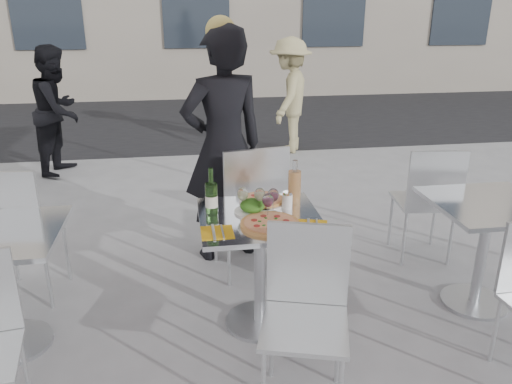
{
  "coord_description": "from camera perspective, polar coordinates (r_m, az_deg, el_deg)",
  "views": [
    {
      "loc": [
        -0.44,
        -2.71,
        1.92
      ],
      "look_at": [
        0.0,
        0.15,
        0.85
      ],
      "focal_mm": 35.0,
      "sensor_mm": 36.0,
      "label": 1
    }
  ],
  "objects": [
    {
      "name": "wineglass_red_a",
      "position": [
        2.91,
        1.37,
        -1.05
      ],
      "size": [
        0.07,
        0.07,
        0.16
      ],
      "color": "white",
      "rests_on": "main_table"
    },
    {
      "name": "street_asphalt",
      "position": [
        9.41,
        -5.92,
        8.49
      ],
      "size": [
        24.0,
        5.0,
        0.0
      ],
      "primitive_type": "cube",
      "color": "black",
      "rests_on": "ground"
    },
    {
      "name": "carafe",
      "position": [
        3.13,
        4.42,
        0.61
      ],
      "size": [
        0.08,
        0.08,
        0.29
      ],
      "color": "#E9A963",
      "rests_on": "main_table"
    },
    {
      "name": "napkin_right",
      "position": [
        2.86,
        6.38,
        -3.86
      ],
      "size": [
        0.22,
        0.22,
        0.01
      ],
      "rotation": [
        0.0,
        0.0,
        -0.25
      ],
      "color": "gold",
      "rests_on": "main_table"
    },
    {
      "name": "side_chair_lfar",
      "position": [
        3.64,
        -25.79,
        -3.34
      ],
      "size": [
        0.5,
        0.51,
        0.99
      ],
      "rotation": [
        0.0,
        0.0,
        3.03
      ],
      "color": "silver",
      "rests_on": "ground"
    },
    {
      "name": "main_table",
      "position": [
        3.07,
        0.43,
        -6.42
      ],
      "size": [
        0.72,
        0.72,
        0.75
      ],
      "color": "#B7BABF",
      "rests_on": "ground"
    },
    {
      "name": "wineglass_white_a",
      "position": [
        3.01,
        -1.53,
        -0.33
      ],
      "size": [
        0.07,
        0.07,
        0.16
      ],
      "color": "white",
      "rests_on": "main_table"
    },
    {
      "name": "pedestrian_b",
      "position": [
        6.98,
        3.86,
        10.91
      ],
      "size": [
        0.95,
        1.16,
        1.56
      ],
      "primitive_type": "imported",
      "rotation": [
        0.0,
        0.0,
        4.28
      ],
      "color": "tan",
      "rests_on": "ground"
    },
    {
      "name": "salad_plate",
      "position": [
        3.02,
        -0.42,
        -1.71
      ],
      "size": [
        0.22,
        0.22,
        0.09
      ],
      "color": "white",
      "rests_on": "main_table"
    },
    {
      "name": "pedestrian_a",
      "position": [
        6.49,
        -21.69,
        8.66
      ],
      "size": [
        0.74,
        0.86,
        1.53
      ],
      "primitive_type": "imported",
      "rotation": [
        0.0,
        0.0,
        1.33
      ],
      "color": "black",
      "rests_on": "ground"
    },
    {
      "name": "side_table_left",
      "position": [
        3.22,
        -27.23,
        -7.53
      ],
      "size": [
        0.72,
        0.72,
        0.75
      ],
      "color": "#B7BABF",
      "rests_on": "ground"
    },
    {
      "name": "wine_bottle",
      "position": [
        2.97,
        -5.11,
        -0.61
      ],
      "size": [
        0.07,
        0.07,
        0.29
      ],
      "color": "#2A521E",
      "rests_on": "main_table"
    },
    {
      "name": "pizza_far",
      "position": [
        3.18,
        0.81,
        -0.97
      ],
      "size": [
        0.31,
        0.31,
        0.03
      ],
      "color": "white",
      "rests_on": "main_table"
    },
    {
      "name": "chair_near",
      "position": [
        2.56,
        5.74,
        -12.34
      ],
      "size": [
        0.52,
        0.53,
        0.92
      ],
      "rotation": [
        0.0,
        0.0,
        -0.28
      ],
      "color": "silver",
      "rests_on": "ground"
    },
    {
      "name": "side_table_right",
      "position": [
        3.6,
        24.77,
        -4.2
      ],
      "size": [
        0.72,
        0.72,
        0.75
      ],
      "color": "#B7BABF",
      "rests_on": "ground"
    },
    {
      "name": "woman_diner",
      "position": [
        3.86,
        -3.75,
        5.13
      ],
      "size": [
        0.76,
        0.6,
        1.82
      ],
      "primitive_type": "imported",
      "rotation": [
        0.0,
        0.0,
        3.42
      ],
      "color": "black",
      "rests_on": "ground"
    },
    {
      "name": "pizza_near",
      "position": [
        2.86,
        1.62,
        -3.64
      ],
      "size": [
        0.34,
        0.34,
        0.02
      ],
      "color": "tan",
      "rests_on": "main_table"
    },
    {
      "name": "napkin_left",
      "position": [
        2.78,
        -4.47,
        -4.59
      ],
      "size": [
        0.18,
        0.2,
        0.01
      ],
      "rotation": [
        0.0,
        0.0,
        0.0
      ],
      "color": "gold",
      "rests_on": "main_table"
    },
    {
      "name": "chair_far",
      "position": [
        3.6,
        -0.54,
        -1.03
      ],
      "size": [
        0.54,
        0.55,
        1.03
      ],
      "rotation": [
        0.0,
        0.0,
        3.31
      ],
      "color": "silver",
      "rests_on": "ground"
    },
    {
      "name": "wineglass_red_b",
      "position": [
        2.99,
        1.98,
        -0.46
      ],
      "size": [
        0.07,
        0.07,
        0.16
      ],
      "color": "white",
      "rests_on": "main_table"
    },
    {
      "name": "wineglass_white_b",
      "position": [
        3.0,
        0.43,
        -0.4
      ],
      "size": [
        0.07,
        0.07,
        0.16
      ],
      "color": "white",
      "rests_on": "main_table"
    },
    {
      "name": "ground",
      "position": [
        3.35,
        0.4,
        -14.68
      ],
      "size": [
        80.0,
        80.0,
        0.0
      ],
      "primitive_type": "plane",
      "color": "gray"
    },
    {
      "name": "side_chair_rfar",
      "position": [
        4.07,
        19.13,
        -0.36
      ],
      "size": [
        0.48,
        0.49,
        0.95
      ],
      "rotation": [
        0.0,
        0.0,
        3.02
      ],
      "color": "silver",
      "rests_on": "ground"
    },
    {
      "name": "sugar_shaker",
      "position": [
        3.09,
        3.59,
        -0.93
      ],
      "size": [
        0.06,
        0.06,
        0.11
      ],
      "color": "white",
      "rests_on": "main_table"
    }
  ]
}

